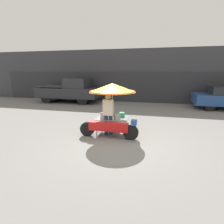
{
  "coord_description": "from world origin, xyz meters",
  "views": [
    {
      "loc": [
        1.19,
        -5.79,
        2.44
      ],
      "look_at": [
        -0.36,
        0.78,
        0.86
      ],
      "focal_mm": 28.0,
      "sensor_mm": 36.0,
      "label": 1
    }
  ],
  "objects": [
    {
      "name": "pickup_truck",
      "position": [
        -5.25,
        7.02,
        0.94
      ],
      "size": [
        4.98,
        1.96,
        1.91
      ],
      "color": "black",
      "rests_on": "ground"
    },
    {
      "name": "shopfront_building",
      "position": [
        0.0,
        9.3,
        2.06
      ],
      "size": [
        28.0,
        2.06,
        4.15
      ],
      "color": "#38383D",
      "rests_on": "ground"
    },
    {
      "name": "vendor_motorcycle_cart",
      "position": [
        -0.35,
        0.75,
        1.53
      ],
      "size": [
        2.23,
        1.81,
        1.99
      ],
      "color": "black",
      "rests_on": "ground"
    },
    {
      "name": "vendor_person",
      "position": [
        -0.45,
        0.52,
        0.9
      ],
      "size": [
        0.38,
        0.22,
        1.6
      ],
      "color": "navy",
      "rests_on": "ground"
    },
    {
      "name": "ground_plane",
      "position": [
        0.0,
        0.0,
        0.0
      ],
      "size": [
        36.0,
        36.0,
        0.0
      ],
      "primitive_type": "plane",
      "color": "slate"
    }
  ]
}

